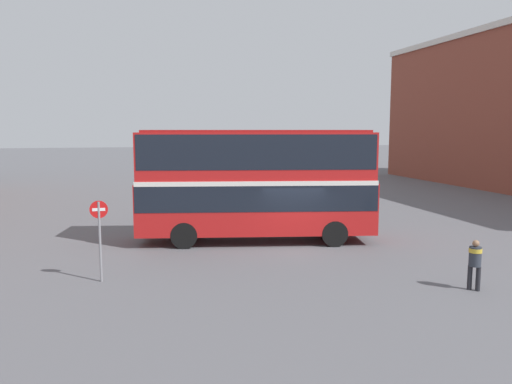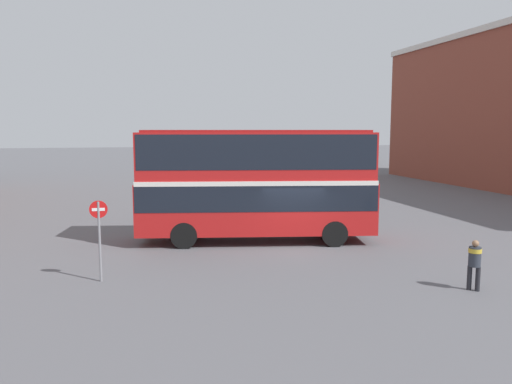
{
  "view_description": "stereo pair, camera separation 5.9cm",
  "coord_description": "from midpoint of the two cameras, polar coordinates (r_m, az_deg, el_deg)",
  "views": [
    {
      "loc": [
        -6.37,
        -19.33,
        4.91
      ],
      "look_at": [
        -1.2,
        1.49,
        2.19
      ],
      "focal_mm": 35.0,
      "sensor_mm": 36.0,
      "label": 1
    },
    {
      "loc": [
        -6.32,
        -19.35,
        4.91
      ],
      "look_at": [
        -1.2,
        1.49,
        2.19
      ],
      "focal_mm": 35.0,
      "sensor_mm": 36.0,
      "label": 2
    }
  ],
  "objects": [
    {
      "name": "ground_plane",
      "position": [
        20.94,
        4.28,
        -6.36
      ],
      "size": [
        240.0,
        240.0,
        0.0
      ],
      "primitive_type": "plane",
      "color": "#5B5B60"
    },
    {
      "name": "double_decker_bus",
      "position": [
        21.57,
        0.08,
        1.59
      ],
      "size": [
        10.41,
        4.38,
        4.87
      ],
      "rotation": [
        0.0,
        0.0,
        -0.19
      ],
      "color": "red",
      "rests_on": "ground_plane"
    },
    {
      "name": "pedestrian_foreground",
      "position": [
        16.68,
        23.8,
        -7.1
      ],
      "size": [
        0.55,
        0.55,
        1.57
      ],
      "rotation": [
        0.0,
        0.0,
        3.95
      ],
      "color": "#232328",
      "rests_on": "ground_plane"
    },
    {
      "name": "parked_car_kerb_near",
      "position": [
        35.17,
        7.54,
        0.36
      ],
      "size": [
        4.57,
        2.87,
        1.46
      ],
      "rotation": [
        0.0,
        0.0,
        0.26
      ],
      "color": "slate",
      "rests_on": "ground_plane"
    },
    {
      "name": "parked_car_kerb_far",
      "position": [
        38.82,
        0.92,
        1.08
      ],
      "size": [
        4.64,
        2.64,
        1.51
      ],
      "rotation": [
        0.0,
        0.0,
        3.34
      ],
      "color": "silver",
      "rests_on": "ground_plane"
    },
    {
      "name": "no_entry_sign",
      "position": [
        16.75,
        -17.39,
        -4.04
      ],
      "size": [
        0.57,
        0.08,
        2.65
      ],
      "color": "gray",
      "rests_on": "ground_plane"
    }
  ]
}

